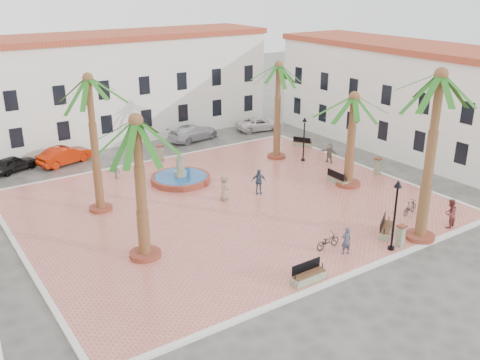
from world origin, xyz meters
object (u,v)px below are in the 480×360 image
Objects in this scene: cyclist_b at (450,213)px; pedestrian_east at (329,153)px; bicycle_b at (410,207)px; bollard_n at (160,153)px; car_black at (14,164)px; palm_ne at (278,76)px; car_white at (259,124)px; lamppost_s at (396,203)px; bollard_e at (377,166)px; pedestrian_fountain_a at (224,188)px; lamppost_e at (304,131)px; car_red at (65,155)px; palm_e at (353,110)px; palm_s at (439,93)px; pedestrian_north at (117,167)px; palm_nw at (89,93)px; litter_bin at (422,232)px; bench_se at (386,230)px; pedestrian_fountain_b at (259,181)px; bench_e at (337,180)px; fountain at (181,178)px; bench_ne at (302,144)px; bench_s at (309,276)px; bicycle_a at (328,241)px; car_silver at (194,132)px; cyclist_a at (346,241)px; bollard_se at (401,235)px.

cyclist_b is 1.11× the size of pedestrian_east.
bollard_n is at bearing 13.47° from bicycle_b.
car_black is (-21.53, 12.41, -0.34)m from pedestrian_east.
palm_ne is 11.10m from car_white.
lamppost_s is 3.13× the size of bollard_e.
pedestrian_fountain_a is at bearing -90.12° from bollard_n.
lamppost_e is 0.82× the size of car_red.
car_black is (-22.54, 16.62, -0.21)m from bollard_e.
palm_e is 9.59m from cyclist_b.
palm_s reaches higher than pedestrian_north.
pedestrian_north is at bearing -68.33° from cyclist_b.
palm_nw is at bearing 171.46° from car_black.
palm_e is 0.86× the size of palm_ne.
litter_bin is 0.17× the size of car_black.
bench_se is (-3.41, -14.84, -6.50)m from palm_ne.
lamppost_s is 6.45× the size of litter_bin.
cyclist_b reaches higher than bollard_e.
palm_e is 8.15m from pedestrian_fountain_b.
car_black reaches higher than litter_bin.
pedestrian_fountain_b is (-5.86, 1.66, 0.61)m from bench_e.
fountain is at bearing 142.63° from palm_e.
pedestrian_fountain_b is (-7.18, -3.73, -1.58)m from lamppost_e.
bollard_e is 28.01m from car_black.
lamppost_e is (-2.46, -3.00, 2.21)m from bench_ne.
pedestrian_north is at bearing 167.76° from palm_ne.
lamppost_e is 0.79× the size of car_white.
bench_s is 8.53m from litter_bin.
palm_s reaches higher than fountain.
pedestrian_east is (1.47, -1.49, -1.65)m from lamppost_e.
bench_se is 3.04× the size of litter_bin.
palm_nw is at bearing 164.79° from bollard_e.
pedestrian_fountain_b is at bearing -10.74° from bicycle_a.
pedestrian_fountain_a is at bearing 146.33° from car_white.
bollard_n is 18.75m from bicycle_a.
bench_se is 2.02m from litter_bin.
palm_s is at bearing 175.07° from car_white.
litter_bin is at bearing 171.72° from car_silver.
car_silver reaches higher than bench_s.
palm_ne is at bearing 116.61° from bollard_e.
pedestrian_fountain_a is at bearing 119.55° from palm_s.
car_red is at bearing 22.35° from bicycle_b.
bench_ne is 0.34× the size of car_silver.
car_silver reaches higher than bicycle_a.
lamppost_s is (-4.58, -9.03, 2.49)m from bench_e.
lamppost_s is 15.59m from lamppost_e.
lamppost_s is 2.64× the size of bicycle_b.
lamppost_e reaches higher than car_red.
litter_bin is at bearing -168.80° from car_red.
bollard_n is 0.75× the size of pedestrian_north.
bollard_se is at bearing 176.69° from cyclist_a.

